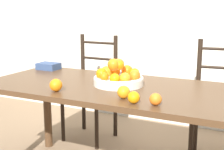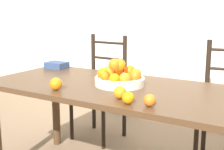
# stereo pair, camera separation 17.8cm
# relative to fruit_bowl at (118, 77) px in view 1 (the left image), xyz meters

# --- Properties ---
(wall_back) EXTENTS (8.00, 0.06, 2.60)m
(wall_back) POSITION_rel_fruit_bowl_xyz_m (-0.02, 1.41, 0.50)
(wall_back) COLOR silver
(wall_back) RESTS_ON ground_plane
(dining_table) EXTENTS (1.82, 0.83, 0.74)m
(dining_table) POSITION_rel_fruit_bowl_xyz_m (-0.02, -0.03, -0.15)
(dining_table) COLOR #4C331E
(dining_table) RESTS_ON ground_plane
(fruit_bowl) EXTENTS (0.34, 0.34, 0.18)m
(fruit_bowl) POSITION_rel_fruit_bowl_xyz_m (0.00, 0.00, 0.00)
(fruit_bowl) COLOR silver
(fruit_bowl) RESTS_ON dining_table
(orange_loose_0) EXTENTS (0.07, 0.07, 0.07)m
(orange_loose_0) POSITION_rel_fruit_bowl_xyz_m (0.26, -0.36, -0.02)
(orange_loose_0) COLOR orange
(orange_loose_0) RESTS_ON dining_table
(orange_loose_1) EXTENTS (0.08, 0.08, 0.08)m
(orange_loose_1) POSITION_rel_fruit_bowl_xyz_m (0.17, -0.29, -0.02)
(orange_loose_1) COLOR orange
(orange_loose_1) RESTS_ON dining_table
(orange_loose_2) EXTENTS (0.08, 0.08, 0.08)m
(orange_loose_2) POSITION_rel_fruit_bowl_xyz_m (-0.28, -0.33, -0.02)
(orange_loose_2) COLOR orange
(orange_loose_2) RESTS_ON dining_table
(orange_loose_3) EXTENTS (0.07, 0.07, 0.07)m
(orange_loose_3) POSITION_rel_fruit_bowl_xyz_m (0.37, -0.34, -0.02)
(orange_loose_3) COLOR orange
(orange_loose_3) RESTS_ON dining_table
(chair_left) EXTENTS (0.44, 0.42, 1.01)m
(chair_left) POSITION_rel_fruit_bowl_xyz_m (-0.59, 0.68, -0.33)
(chair_left) COLOR black
(chair_left) RESTS_ON ground_plane
(chair_right) EXTENTS (0.45, 0.43, 1.01)m
(chair_right) POSITION_rel_fruit_bowl_xyz_m (0.60, 0.68, -0.33)
(chair_right) COLOR black
(chair_right) RESTS_ON ground_plane
(book_stack) EXTENTS (0.18, 0.14, 0.06)m
(book_stack) POSITION_rel_fruit_bowl_xyz_m (-0.78, 0.26, -0.03)
(book_stack) COLOR #334770
(book_stack) RESTS_ON dining_table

